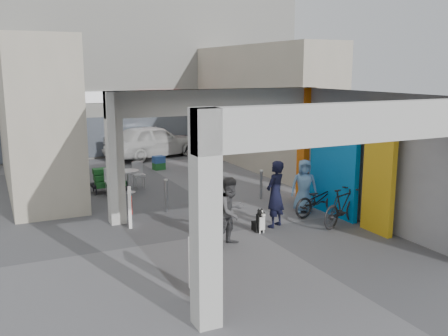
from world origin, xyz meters
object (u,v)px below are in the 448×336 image
produce_stand (109,182)px  man_back_turned (231,211)px  man_elderly (304,186)px  bicycle_front (319,199)px  bicycle_rear (343,207)px  man_crates (196,154)px  cafe_set (123,182)px  man_with_dog (275,194)px  border_collie (259,222)px  white_van (152,141)px

produce_stand → man_back_turned: (1.40, -6.39, 0.50)m
man_elderly → bicycle_front: 0.58m
produce_stand → man_back_turned: man_back_turned is taller
man_back_turned → bicycle_rear: 3.32m
man_back_turned → bicycle_rear: (3.31, 0.08, -0.30)m
produce_stand → man_elderly: man_elderly is taller
bicycle_rear → man_crates: bearing=-12.1°
cafe_set → man_crates: bearing=24.7°
cafe_set → produce_stand: cafe_set is taller
man_crates → man_with_dog: bearing=106.9°
produce_stand → cafe_set: bearing=-4.6°
border_collie → bicycle_rear: bearing=-5.6°
man_crates → bicycle_front: 6.72m
man_with_dog → man_crates: 7.02m
cafe_set → man_with_dog: bearing=-64.4°
border_collie → bicycle_front: (2.23, 0.57, 0.21)m
cafe_set → man_with_dog: (2.64, -5.49, 0.56)m
cafe_set → man_crates: 3.62m
man_back_turned → white_van: 12.25m
man_with_dog → cafe_set: bearing=-92.3°
man_elderly → man_back_turned: bearing=-128.5°
produce_stand → bicycle_rear: (4.71, -6.31, 0.20)m
man_back_turned → bicycle_rear: size_ratio=0.96×
border_collie → bicycle_front: 2.31m
produce_stand → white_van: size_ratio=0.26×
cafe_set → man_crates: man_crates is taller
bicycle_rear → white_van: size_ratio=0.38×
produce_stand → man_crates: 3.96m
border_collie → bicycle_front: bicycle_front is taller
bicycle_front → man_back_turned: bearing=99.6°
cafe_set → man_back_turned: size_ratio=0.92×
produce_stand → man_with_dog: bearing=-47.3°
man_elderly → bicycle_front: size_ratio=0.87×
produce_stand → man_with_dog: size_ratio=0.68×
produce_stand → man_back_turned: bearing=-63.4°
man_crates → white_van: (-0.39, 4.36, -0.03)m
produce_stand → man_elderly: size_ratio=0.78×
cafe_set → man_elderly: man_elderly is taller
produce_stand → man_with_dog: 6.43m
man_with_dog → bicycle_rear: bearing=129.8°
man_back_turned → man_elderly: bearing=5.7°
man_with_dog → man_elderly: (1.46, 0.82, -0.11)m
cafe_set → border_collie: size_ratio=2.35×
white_van → man_elderly: bearing=169.8°
produce_stand → bicycle_rear: bicycle_rear is taller
man_crates → cafe_set: bearing=46.7°
man_crates → man_elderly: bearing=119.7°
man_crates → bicycle_rear: bearing=119.7°
border_collie → man_with_dog: 0.87m
border_collie → white_van: 11.60m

